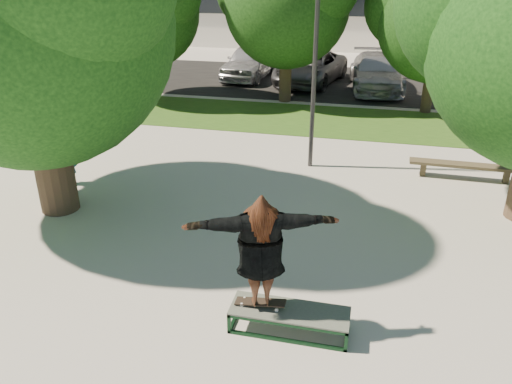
% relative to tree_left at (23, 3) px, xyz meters
% --- Properties ---
extents(ground, '(120.00, 120.00, 0.00)m').
position_rel_tree_left_xyz_m(ground, '(4.29, -1.09, -4.42)').
color(ground, '#ABA79D').
rests_on(ground, ground).
extents(grass_strip, '(30.00, 4.00, 0.02)m').
position_rel_tree_left_xyz_m(grass_strip, '(5.29, 8.41, -4.41)').
color(grass_strip, '#274B15').
rests_on(grass_strip, ground).
extents(asphalt_strip, '(40.00, 8.00, 0.01)m').
position_rel_tree_left_xyz_m(asphalt_strip, '(4.29, 14.91, -4.42)').
color(asphalt_strip, black).
rests_on(asphalt_strip, ground).
extents(tree_left, '(6.96, 5.95, 7.12)m').
position_rel_tree_left_xyz_m(tree_left, '(0.00, 0.00, 0.00)').
color(tree_left, '#38281E').
rests_on(tree_left, ground).
extents(bg_tree_left, '(5.28, 4.51, 5.77)m').
position_rel_tree_left_xyz_m(bg_tree_left, '(-2.28, 9.98, -0.69)').
color(bg_tree_left, '#38281E').
rests_on(bg_tree_left, ground).
extents(bg_tree_right, '(5.04, 4.31, 5.43)m').
position_rel_tree_left_xyz_m(bg_tree_right, '(8.73, 10.47, -0.93)').
color(bg_tree_right, '#38281E').
rests_on(bg_tree_right, ground).
extents(lamppost, '(0.25, 0.15, 6.11)m').
position_rel_tree_left_xyz_m(lamppost, '(5.29, 3.91, -1.27)').
color(lamppost, '#2D2D30').
rests_on(lamppost, ground).
extents(grind_box, '(1.80, 0.60, 0.38)m').
position_rel_tree_left_xyz_m(grind_box, '(5.91, -3.00, -4.23)').
color(grind_box, black).
rests_on(grind_box, ground).
extents(skater_rig, '(2.28, 1.26, 1.87)m').
position_rel_tree_left_xyz_m(skater_rig, '(5.46, -3.00, -3.07)').
color(skater_rig, white).
rests_on(skater_rig, grind_box).
extents(bystander, '(0.66, 0.55, 1.56)m').
position_rel_tree_left_xyz_m(bystander, '(-0.53, 1.23, -3.64)').
color(bystander, '#1C586C').
rests_on(bystander, ground).
extents(bench, '(2.79, 0.42, 0.43)m').
position_rel_tree_left_xyz_m(bench, '(9.32, 3.89, -4.06)').
color(bench, '#4C422D').
rests_on(bench, ground).
extents(car_silver_a, '(2.22, 4.82, 1.60)m').
position_rel_tree_left_xyz_m(car_silver_a, '(0.79, 14.99, -3.62)').
color(car_silver_a, silver).
rests_on(car_silver_a, asphalt_strip).
extents(car_dark, '(1.79, 4.35, 1.40)m').
position_rel_tree_left_xyz_m(car_dark, '(3.79, 14.91, -3.72)').
color(car_dark, black).
rests_on(car_dark, asphalt_strip).
extents(car_grey, '(3.34, 5.50, 1.43)m').
position_rel_tree_left_xyz_m(car_grey, '(3.85, 14.46, -3.71)').
color(car_grey, slate).
rests_on(car_grey, asphalt_strip).
extents(car_silver_b, '(2.66, 5.43, 1.52)m').
position_rel_tree_left_xyz_m(car_silver_b, '(6.84, 13.93, -3.66)').
color(car_silver_b, '#ABACB0').
rests_on(car_silver_b, asphalt_strip).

